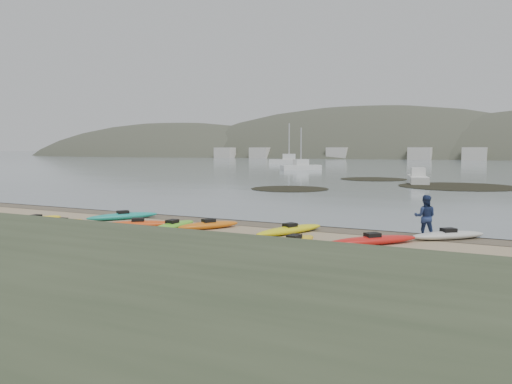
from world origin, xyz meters
The scene contains 8 objects.
ground centered at (0.00, 0.00, 0.00)m, with size 600.00×600.00×0.00m, color tan.
wet_sand centered at (0.00, -0.30, 0.00)m, with size 60.00×60.00×0.00m, color brown.
water centered at (0.00, 300.00, 0.01)m, with size 1200.00×1200.00×0.00m, color slate.
kayaks centered at (-0.67, -3.52, 0.17)m, with size 20.22×7.79×0.34m.
person_east centered at (8.15, -0.95, 0.89)m, with size 0.86×0.67×1.77m, color navy.
kelp_mats centered at (1.74, 28.75, 0.03)m, with size 22.29×24.80×0.04m.
moored_boats centered at (4.37, 81.36, 0.57)m, with size 89.94×90.64×1.28m.
far_town centered at (6.00, 145.00, 2.00)m, with size 199.00×5.00×4.00m.
Camera 1 is at (11.00, -21.93, 3.65)m, focal length 35.00 mm.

